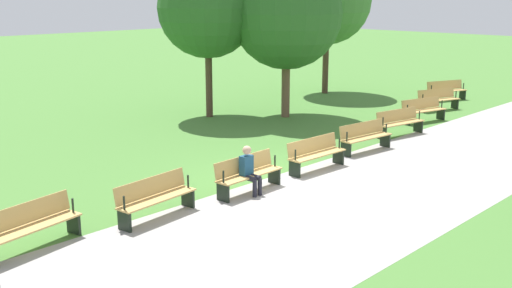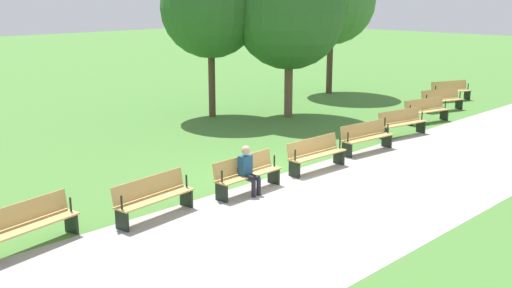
{
  "view_description": "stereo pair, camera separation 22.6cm",
  "coord_description": "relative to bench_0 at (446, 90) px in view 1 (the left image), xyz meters",
  "views": [
    {
      "loc": [
        11.41,
        9.95,
        4.77
      ],
      "look_at": [
        0.0,
        -1.1,
        0.8
      ],
      "focal_mm": 42.37,
      "sensor_mm": 36.0,
      "label": 1
    },
    {
      "loc": [
        11.26,
        10.11,
        4.77
      ],
      "look_at": [
        0.0,
        -1.1,
        0.8
      ],
      "focal_mm": 42.37,
      "sensor_mm": 36.0,
      "label": 2
    }
  ],
  "objects": [
    {
      "name": "bench_6",
      "position": [
        15.67,
        2.75,
        0.0
      ],
      "size": [
        1.99,
        0.54,
        0.89
      ],
      "rotation": [
        0.0,
        0.0,
        0.03
      ],
      "color": "tan",
      "rests_on": "ground"
    },
    {
      "name": "tree_1",
      "position": [
        7.99,
        -2.77,
        3.55
      ],
      "size": [
        4.29,
        4.29,
        6.19
      ],
      "color": "brown",
      "rests_on": "ground"
    },
    {
      "name": "bench_8",
      "position": [
        20.98,
        2.2,
        0.0
      ],
      "size": [
        2.03,
        0.81,
        0.89
      ],
      "rotation": [
        0.0,
        0.0,
        0.17
      ],
      "color": "tan",
      "rests_on": "ground"
    },
    {
      "name": "bench_2",
      "position": [
        5.08,
        1.64,
        0.0
      ],
      "size": [
        2.04,
        0.94,
        0.89
      ],
      "rotation": [
        0.0,
        0.0,
        -0.24
      ],
      "color": "tan",
      "rests_on": "ground"
    },
    {
      "name": "tree_2",
      "position": [
        2.2,
        -5.28,
        3.98
      ],
      "size": [
        4.19,
        4.19,
        6.56
      ],
      "color": "#4C3828",
      "rests_on": "ground"
    },
    {
      "name": "bench_0",
      "position": [
        0.0,
        0.0,
        0.0
      ],
      "size": [
        2.01,
        1.18,
        0.89
      ],
      "rotation": [
        0.0,
        0.0,
        -0.38
      ],
      "color": "tan",
      "rests_on": "ground"
    },
    {
      "name": "bench_1",
      "position": [
        2.51,
        0.91,
        0.0
      ],
      "size": [
        2.03,
        1.06,
        0.89
      ],
      "rotation": [
        0.0,
        0.0,
        -0.31
      ],
      "color": "tan",
      "rests_on": "ground"
    },
    {
      "name": "bench_5",
      "position": [
        13.0,
        2.75,
        0.0
      ],
      "size": [
        1.99,
        0.54,
        0.89
      ],
      "rotation": [
        0.0,
        0.0,
        -0.03
      ],
      "color": "tan",
      "rests_on": "ground"
    },
    {
      "name": "tree_0",
      "position": [
        10.06,
        -4.97,
        3.76
      ],
      "size": [
        3.87,
        3.87,
        6.19
      ],
      "color": "#4C3828",
      "rests_on": "ground"
    },
    {
      "name": "path_paving",
      "position": [
        14.34,
        4.95,
        -0.48
      ],
      "size": [
        44.0,
        5.21,
        0.01
      ],
      "primitive_type": "cube",
      "color": "#A39E99",
      "rests_on": "ground"
    },
    {
      "name": "bench_4",
      "position": [
        10.34,
        2.57,
        0.0
      ],
      "size": [
        2.02,
        0.68,
        0.89
      ],
      "rotation": [
        0.0,
        0.0,
        -0.1
      ],
      "color": "tan",
      "rests_on": "ground"
    },
    {
      "name": "person_seated",
      "position": [
        15.77,
        2.9,
        0.16
      ],
      "size": [
        0.33,
        0.53,
        1.2
      ],
      "rotation": [
        0.0,
        0.0,
        0.03
      ],
      "color": "navy",
      "rests_on": "ground"
    },
    {
      "name": "bench_3",
      "position": [
        7.69,
        2.2,
        0.0
      ],
      "size": [
        2.03,
        0.81,
        0.89
      ],
      "rotation": [
        0.0,
        0.0,
        -0.17
      ],
      "color": "tan",
      "rests_on": "ground"
    },
    {
      "name": "ground_plane",
      "position": [
        14.34,
        2.85,
        -0.48
      ],
      "size": [
        120.0,
        120.0,
        0.0
      ],
      "primitive_type": "plane",
      "color": "#477A33"
    },
    {
      "name": "bench_7",
      "position": [
        18.34,
        2.57,
        0.0
      ],
      "size": [
        2.02,
        0.68,
        0.89
      ],
      "rotation": [
        0.0,
        0.0,
        0.1
      ],
      "color": "tan",
      "rests_on": "ground"
    }
  ]
}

